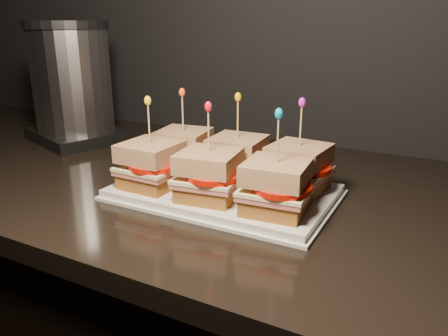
% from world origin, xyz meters
% --- Properties ---
extents(granite_slab, '(2.30, 0.73, 0.04)m').
position_xyz_m(granite_slab, '(-0.01, 1.64, 0.87)').
color(granite_slab, black).
rests_on(granite_slab, cabinet).
extents(platter, '(0.38, 0.24, 0.02)m').
position_xyz_m(platter, '(0.24, 1.57, 0.90)').
color(platter, silver).
rests_on(platter, granite_slab).
extents(platter_rim, '(0.39, 0.25, 0.01)m').
position_xyz_m(platter_rim, '(0.24, 1.57, 0.89)').
color(platter_rim, silver).
rests_on(platter_rim, granite_slab).
extents(sandwich_0_bread_bot, '(0.11, 0.11, 0.03)m').
position_xyz_m(sandwich_0_bread_bot, '(0.12, 1.62, 0.92)').
color(sandwich_0_bread_bot, brown).
rests_on(sandwich_0_bread_bot, platter).
extents(sandwich_0_ham, '(0.12, 0.11, 0.01)m').
position_xyz_m(sandwich_0_ham, '(0.12, 1.62, 0.94)').
color(sandwich_0_ham, '#B96254').
rests_on(sandwich_0_ham, sandwich_0_bread_bot).
extents(sandwich_0_cheese, '(0.12, 0.11, 0.01)m').
position_xyz_m(sandwich_0_cheese, '(0.12, 1.62, 0.94)').
color(sandwich_0_cheese, beige).
rests_on(sandwich_0_cheese, sandwich_0_ham).
extents(sandwich_0_tomato, '(0.09, 0.09, 0.01)m').
position_xyz_m(sandwich_0_tomato, '(0.13, 1.62, 0.95)').
color(sandwich_0_tomato, red).
rests_on(sandwich_0_tomato, sandwich_0_cheese).
extents(sandwich_0_bread_top, '(0.11, 0.11, 0.03)m').
position_xyz_m(sandwich_0_bread_top, '(0.12, 1.62, 0.97)').
color(sandwich_0_bread_top, brown).
rests_on(sandwich_0_bread_top, sandwich_0_tomato).
extents(sandwich_0_pick, '(0.00, 0.00, 0.09)m').
position_xyz_m(sandwich_0_pick, '(0.12, 1.62, 1.02)').
color(sandwich_0_pick, tan).
rests_on(sandwich_0_pick, sandwich_0_bread_top).
extents(sandwich_0_frill, '(0.01, 0.01, 0.02)m').
position_xyz_m(sandwich_0_frill, '(0.12, 1.62, 1.06)').
color(sandwich_0_frill, '#F25616').
rests_on(sandwich_0_frill, sandwich_0_pick).
extents(sandwich_1_bread_bot, '(0.10, 0.10, 0.03)m').
position_xyz_m(sandwich_1_bread_bot, '(0.24, 1.62, 0.92)').
color(sandwich_1_bread_bot, brown).
rests_on(sandwich_1_bread_bot, platter).
extents(sandwich_1_ham, '(0.11, 0.10, 0.01)m').
position_xyz_m(sandwich_1_ham, '(0.24, 1.62, 0.94)').
color(sandwich_1_ham, '#B96254').
rests_on(sandwich_1_ham, sandwich_1_bread_bot).
extents(sandwich_1_cheese, '(0.11, 0.11, 0.01)m').
position_xyz_m(sandwich_1_cheese, '(0.24, 1.62, 0.94)').
color(sandwich_1_cheese, beige).
rests_on(sandwich_1_cheese, sandwich_1_ham).
extents(sandwich_1_tomato, '(0.09, 0.09, 0.01)m').
position_xyz_m(sandwich_1_tomato, '(0.25, 1.62, 0.95)').
color(sandwich_1_tomato, red).
rests_on(sandwich_1_tomato, sandwich_1_cheese).
extents(sandwich_1_bread_top, '(0.10, 0.10, 0.03)m').
position_xyz_m(sandwich_1_bread_top, '(0.24, 1.62, 0.97)').
color(sandwich_1_bread_top, brown).
rests_on(sandwich_1_bread_top, sandwich_1_tomato).
extents(sandwich_1_pick, '(0.00, 0.00, 0.09)m').
position_xyz_m(sandwich_1_pick, '(0.24, 1.62, 1.02)').
color(sandwich_1_pick, tan).
rests_on(sandwich_1_pick, sandwich_1_bread_top).
extents(sandwich_1_frill, '(0.01, 0.01, 0.02)m').
position_xyz_m(sandwich_1_frill, '(0.24, 1.62, 1.06)').
color(sandwich_1_frill, '#EAAC05').
rests_on(sandwich_1_frill, sandwich_1_pick).
extents(sandwich_2_bread_bot, '(0.10, 0.10, 0.03)m').
position_xyz_m(sandwich_2_bread_bot, '(0.36, 1.62, 0.92)').
color(sandwich_2_bread_bot, brown).
rests_on(sandwich_2_bread_bot, platter).
extents(sandwich_2_ham, '(0.11, 0.11, 0.01)m').
position_xyz_m(sandwich_2_ham, '(0.36, 1.62, 0.94)').
color(sandwich_2_ham, '#B96254').
rests_on(sandwich_2_ham, sandwich_2_bread_bot).
extents(sandwich_2_cheese, '(0.11, 0.11, 0.01)m').
position_xyz_m(sandwich_2_cheese, '(0.36, 1.62, 0.94)').
color(sandwich_2_cheese, beige).
rests_on(sandwich_2_cheese, sandwich_2_ham).
extents(sandwich_2_tomato, '(0.09, 0.09, 0.01)m').
position_xyz_m(sandwich_2_tomato, '(0.37, 1.62, 0.95)').
color(sandwich_2_tomato, red).
rests_on(sandwich_2_tomato, sandwich_2_cheese).
extents(sandwich_2_bread_top, '(0.10, 0.10, 0.03)m').
position_xyz_m(sandwich_2_bread_top, '(0.36, 1.62, 0.97)').
color(sandwich_2_bread_top, brown).
rests_on(sandwich_2_bread_top, sandwich_2_tomato).
extents(sandwich_2_pick, '(0.00, 0.00, 0.09)m').
position_xyz_m(sandwich_2_pick, '(0.36, 1.62, 1.02)').
color(sandwich_2_pick, tan).
rests_on(sandwich_2_pick, sandwich_2_bread_top).
extents(sandwich_2_frill, '(0.01, 0.01, 0.02)m').
position_xyz_m(sandwich_2_frill, '(0.36, 1.62, 1.06)').
color(sandwich_2_frill, '#CE1BBE').
rests_on(sandwich_2_frill, sandwich_2_pick).
extents(sandwich_3_bread_bot, '(0.10, 0.10, 0.03)m').
position_xyz_m(sandwich_3_bread_bot, '(0.12, 1.52, 0.92)').
color(sandwich_3_bread_bot, brown).
rests_on(sandwich_3_bread_bot, platter).
extents(sandwich_3_ham, '(0.10, 0.10, 0.01)m').
position_xyz_m(sandwich_3_ham, '(0.12, 1.52, 0.94)').
color(sandwich_3_ham, '#B96254').
rests_on(sandwich_3_ham, sandwich_3_bread_bot).
extents(sandwich_3_cheese, '(0.11, 0.10, 0.01)m').
position_xyz_m(sandwich_3_cheese, '(0.12, 1.52, 0.94)').
color(sandwich_3_cheese, beige).
rests_on(sandwich_3_cheese, sandwich_3_ham).
extents(sandwich_3_tomato, '(0.09, 0.09, 0.01)m').
position_xyz_m(sandwich_3_tomato, '(0.13, 1.51, 0.95)').
color(sandwich_3_tomato, red).
rests_on(sandwich_3_tomato, sandwich_3_cheese).
extents(sandwich_3_bread_top, '(0.10, 0.10, 0.03)m').
position_xyz_m(sandwich_3_bread_top, '(0.12, 1.52, 0.97)').
color(sandwich_3_bread_top, brown).
rests_on(sandwich_3_bread_top, sandwich_3_tomato).
extents(sandwich_3_pick, '(0.00, 0.00, 0.09)m').
position_xyz_m(sandwich_3_pick, '(0.12, 1.52, 1.02)').
color(sandwich_3_pick, tan).
rests_on(sandwich_3_pick, sandwich_3_bread_top).
extents(sandwich_3_frill, '(0.01, 0.01, 0.02)m').
position_xyz_m(sandwich_3_frill, '(0.12, 1.52, 1.06)').
color(sandwich_3_frill, yellow).
rests_on(sandwich_3_frill, sandwich_3_pick).
extents(sandwich_4_bread_bot, '(0.10, 0.10, 0.03)m').
position_xyz_m(sandwich_4_bread_bot, '(0.24, 1.52, 0.92)').
color(sandwich_4_bread_bot, brown).
rests_on(sandwich_4_bread_bot, platter).
extents(sandwich_4_ham, '(0.11, 0.11, 0.01)m').
position_xyz_m(sandwich_4_ham, '(0.24, 1.52, 0.94)').
color(sandwich_4_ham, '#B96254').
rests_on(sandwich_4_ham, sandwich_4_bread_bot).
extents(sandwich_4_cheese, '(0.12, 0.11, 0.01)m').
position_xyz_m(sandwich_4_cheese, '(0.24, 1.52, 0.94)').
color(sandwich_4_cheese, beige).
rests_on(sandwich_4_cheese, sandwich_4_ham).
extents(sandwich_4_tomato, '(0.09, 0.09, 0.01)m').
position_xyz_m(sandwich_4_tomato, '(0.25, 1.51, 0.95)').
color(sandwich_4_tomato, red).
rests_on(sandwich_4_tomato, sandwich_4_cheese).
extents(sandwich_4_bread_top, '(0.11, 0.11, 0.03)m').
position_xyz_m(sandwich_4_bread_top, '(0.24, 1.52, 0.97)').
color(sandwich_4_bread_top, brown).
rests_on(sandwich_4_bread_top, sandwich_4_tomato).
extents(sandwich_4_pick, '(0.00, 0.00, 0.09)m').
position_xyz_m(sandwich_4_pick, '(0.24, 1.52, 1.02)').
color(sandwich_4_pick, tan).
rests_on(sandwich_4_pick, sandwich_4_bread_top).
extents(sandwich_4_frill, '(0.01, 0.01, 0.02)m').
position_xyz_m(sandwich_4_frill, '(0.24, 1.52, 1.06)').
color(sandwich_4_frill, red).
rests_on(sandwich_4_frill, sandwich_4_pick).
extents(sandwich_5_bread_bot, '(0.10, 0.10, 0.03)m').
position_xyz_m(sandwich_5_bread_bot, '(0.36, 1.52, 0.92)').
color(sandwich_5_bread_bot, brown).
rests_on(sandwich_5_bread_bot, platter).
extents(sandwich_5_ham, '(0.11, 0.11, 0.01)m').
position_xyz_m(sandwich_5_ham, '(0.36, 1.52, 0.94)').
color(sandwich_5_ham, '#B96254').
rests_on(sandwich_5_ham, sandwich_5_bread_bot).
extents(sandwich_5_cheese, '(0.11, 0.11, 0.01)m').
position_xyz_m(sandwich_5_cheese, '(0.36, 1.52, 0.94)').
color(sandwich_5_cheese, beige).
rests_on(sandwich_5_cheese, sandwich_5_ham).
extents(sandwich_5_tomato, '(0.09, 0.09, 0.01)m').
position_xyz_m(sandwich_5_tomato, '(0.37, 1.51, 0.95)').
color(sandwich_5_tomato, red).
rests_on(sandwich_5_tomato, sandwich_5_cheese).
extents(sandwich_5_bread_top, '(0.10, 0.10, 0.03)m').
position_xyz_m(sandwich_5_bread_top, '(0.36, 1.52, 0.97)').
color(sandwich_5_bread_top, brown).
rests_on(sandwich_5_bread_top, sandwich_5_tomato).
extents(sandwich_5_pick, '(0.00, 0.00, 0.09)m').
position_xyz_m(sandwich_5_pick, '(0.36, 1.52, 1.02)').
color(sandwich_5_pick, tan).
rests_on(sandwich_5_pick, sandwich_5_bread_top).
extents(sandwich_5_frill, '(0.01, 0.01, 0.02)m').
position_xyz_m(sandwich_5_frill, '(0.36, 1.52, 1.06)').
color(sandwich_5_frill, '#0695B6').
rests_on(sandwich_5_frill, sandwich_5_pick).
extents(appliance_base, '(0.29, 0.27, 0.03)m').
position_xyz_m(appliance_base, '(-0.30, 1.74, 0.90)').
color(appliance_base, '#262628').
rests_on(appliance_base, granite_slab).
extents(appliance_body, '(0.20, 0.20, 0.26)m').
position_xyz_m(appliance_body, '(-0.30, 1.74, 1.05)').
color(appliance_body, silver).
rests_on(appliance_body, appliance_base).
extents(appliance_lid, '(0.21, 0.21, 0.02)m').
position_xyz_m(appliance_lid, '(-0.30, 1.74, 1.19)').
color(appliance_lid, '#262628').
rests_on(appliance_lid, appliance_body).
extents(appliance, '(0.24, 0.20, 0.31)m').
position_xyz_m(appliance, '(-0.30, 1.74, 1.04)').
color(appliance, silver).
rests_on(appliance, granite_slab).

